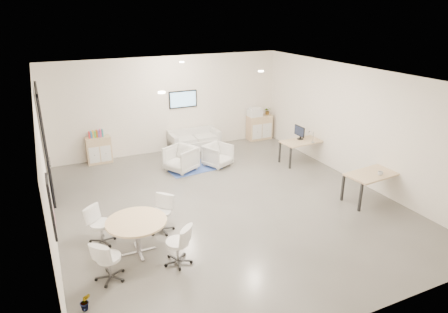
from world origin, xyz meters
name	(u,v)px	position (x,y,z in m)	size (l,w,h in m)	color
room_shell	(226,144)	(0.00, 0.00, 1.60)	(9.60, 10.60, 4.80)	#585650
glass_door	(44,140)	(-3.95, 2.51, 1.50)	(0.09, 1.90, 2.85)	black
artwork	(52,207)	(-3.97, -1.60, 1.55)	(0.05, 0.54, 1.04)	black
wall_tv	(183,99)	(0.50, 4.46, 1.75)	(0.98, 0.06, 0.58)	black
ceiling_spots	(204,73)	(-0.20, 0.83, 3.18)	(3.14, 4.14, 0.03)	#FFEAC6
sideboard_left	(99,150)	(-2.43, 4.28, 0.42)	(0.76, 0.39, 0.85)	tan
sideboard_right	(259,127)	(3.40, 4.25, 0.45)	(0.91, 0.44, 0.91)	tan
books	(96,134)	(-2.47, 4.28, 0.96)	(0.44, 0.14, 0.22)	red
printer	(255,112)	(3.19, 4.26, 1.06)	(0.49, 0.41, 0.33)	white
loveseat	(194,141)	(0.71, 4.07, 0.34)	(1.68, 0.84, 0.63)	beige
blue_rug	(193,168)	(0.09, 2.60, 0.01)	(1.57, 1.04, 0.01)	#2F4891
armchair_left	(181,158)	(-0.30, 2.55, 0.42)	(0.81, 0.76, 0.83)	beige
armchair_right	(218,154)	(0.87, 2.44, 0.38)	(0.74, 0.69, 0.76)	beige
desk_rear	(303,143)	(3.44, 1.58, 0.66)	(1.45, 0.80, 0.73)	tan
desk_front	(374,175)	(3.47, -1.42, 0.69)	(1.55, 0.89, 0.77)	tan
monitor	(300,132)	(3.40, 1.73, 0.97)	(0.20, 0.50, 0.44)	black
round_table	(137,224)	(-2.52, -1.21, 0.65)	(1.21, 1.21, 0.73)	tan
meeting_chairs	(137,235)	(-2.52, -1.21, 0.41)	(2.15, 2.15, 0.82)	white
plant_cabinet	(268,112)	(3.73, 4.26, 1.02)	(0.26, 0.28, 0.22)	#3F7F3F
plant_floor	(86,306)	(-3.70, -2.46, 0.07)	(0.18, 0.33, 0.15)	#3F7F3F
cup	(380,173)	(3.47, -1.61, 0.84)	(0.13, 0.10, 0.13)	white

